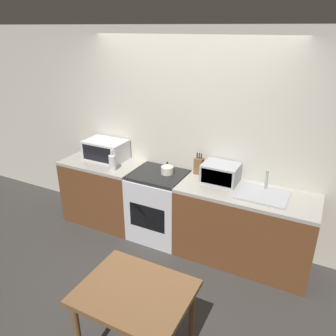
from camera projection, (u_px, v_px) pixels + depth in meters
ground_plane at (140, 281)px, 3.60m from camera, size 16.00×16.00×0.00m
wall_back at (188, 138)px, 4.08m from camera, size 10.00×0.06×2.60m
counter_left_run at (105, 191)px, 4.60m from camera, size 1.07×0.62×0.90m
counter_right_run at (243, 227)px, 3.78m from camera, size 1.54×0.62×0.90m
stove_range at (159, 205)px, 4.24m from camera, size 0.68×0.62×0.90m
kettle at (167, 169)px, 4.03m from camera, size 0.16×0.16×0.16m
microwave at (106, 150)px, 4.45m from camera, size 0.55×0.37×0.27m
bottle at (112, 162)px, 4.11m from camera, size 0.09×0.09×0.27m
knife_block at (199, 166)px, 4.02m from camera, size 0.11×0.08×0.27m
toaster_oven at (220, 173)px, 3.81m from camera, size 0.41×0.31×0.22m
sink_basin at (263, 194)px, 3.53m from camera, size 0.53×0.42×0.24m
dining_table at (135, 301)px, 2.51m from camera, size 0.84×0.67×0.75m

